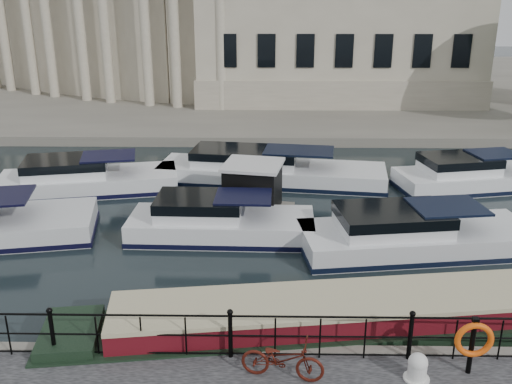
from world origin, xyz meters
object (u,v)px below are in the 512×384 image
at_px(life_ring_post, 474,341).
at_px(narrowboat, 376,324).
at_px(mooring_bollard, 418,367).
at_px(harbour_hut, 253,192).
at_px(bicycle, 282,359).

xyz_separation_m(life_ring_post, narrowboat, (-1.58, 2.20, -1.04)).
height_order(life_ring_post, narrowboat, life_ring_post).
relative_size(mooring_bollard, narrowboat, 0.04).
height_order(mooring_bollard, harbour_hut, harbour_hut).
xyz_separation_m(life_ring_post, harbour_hut, (-4.90, 10.60, -0.45)).
relative_size(bicycle, narrowboat, 0.11).
bearing_deg(narrowboat, harbour_hut, 104.09).
distance_m(mooring_bollard, life_ring_post, 1.31).
bearing_deg(harbour_hut, bicycle, -74.84).
relative_size(bicycle, mooring_bollard, 2.85).
height_order(mooring_bollard, narrowboat, narrowboat).
height_order(bicycle, mooring_bollard, bicycle).
xyz_separation_m(narrowboat, harbour_hut, (-3.32, 8.39, 0.59)).
distance_m(bicycle, narrowboat, 3.48).
relative_size(bicycle, life_ring_post, 1.31).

